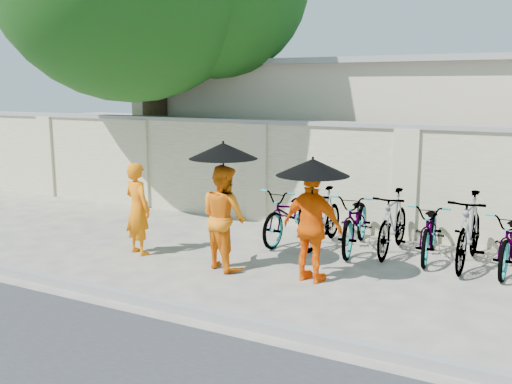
% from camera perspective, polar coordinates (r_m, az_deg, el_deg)
% --- Properties ---
extents(ground, '(80.00, 80.00, 0.00)m').
position_cam_1_polar(ground, '(8.77, -3.41, -7.70)').
color(ground, '#B7AD96').
extents(kerb, '(40.00, 0.16, 0.12)m').
position_cam_1_polar(kerb, '(7.44, -10.34, -10.77)').
color(kerb, gray).
rests_on(kerb, ground).
extents(compound_wall, '(20.00, 0.30, 2.00)m').
position_cam_1_polar(compound_wall, '(10.98, 9.77, 1.25)').
color(compound_wall, beige).
rests_on(compound_wall, ground).
extents(building_behind, '(14.00, 6.00, 3.20)m').
position_cam_1_polar(building_behind, '(14.35, 18.46, 5.42)').
color(building_behind, '#BCB29C').
rests_on(building_behind, ground).
extents(monk_left, '(0.64, 0.51, 1.52)m').
position_cam_1_polar(monk_left, '(9.56, -11.75, -1.64)').
color(monk_left, orange).
rests_on(monk_left, ground).
extents(monk_center, '(0.95, 0.86, 1.59)m').
position_cam_1_polar(monk_center, '(8.62, -3.24, -2.51)').
color(monk_center, orange).
rests_on(monk_center, ground).
extents(parasol_center, '(1.02, 1.02, 1.03)m').
position_cam_1_polar(parasol_center, '(8.36, -3.30, 4.14)').
color(parasol_center, black).
rests_on(parasol_center, ground).
extents(monk_right, '(0.98, 0.53, 1.59)m').
position_cam_1_polar(monk_right, '(8.05, 5.67, -3.49)').
color(monk_right, '#FF6205').
rests_on(monk_right, ground).
extents(parasol_right, '(1.02, 1.02, 0.87)m').
position_cam_1_polar(parasol_right, '(7.81, 5.69, 2.49)').
color(parasol_right, black).
rests_on(parasol_right, ground).
extents(bike_0, '(0.78, 1.94, 1.00)m').
position_cam_1_polar(bike_0, '(10.21, 3.55, -2.18)').
color(bike_0, gray).
rests_on(bike_0, ground).
extents(bike_1, '(0.48, 1.68, 1.01)m').
position_cam_1_polar(bike_1, '(9.96, 6.67, -2.51)').
color(bike_1, gray).
rests_on(bike_1, ground).
extents(bike_2, '(0.93, 2.02, 1.02)m').
position_cam_1_polar(bike_2, '(9.77, 9.99, -2.82)').
color(bike_2, gray).
rests_on(bike_2, ground).
extents(bike_3, '(0.50, 1.76, 1.06)m').
position_cam_1_polar(bike_3, '(9.68, 13.53, -2.98)').
color(bike_3, gray).
rests_on(bike_3, ground).
extents(bike_4, '(0.81, 1.86, 0.95)m').
position_cam_1_polar(bike_4, '(9.60, 17.06, -3.59)').
color(bike_4, gray).
rests_on(bike_4, ground).
extents(bike_5, '(0.60, 1.91, 1.14)m').
position_cam_1_polar(bike_5, '(9.34, 20.54, -3.61)').
color(bike_5, gray).
rests_on(bike_5, ground).
extents(bike_6, '(0.75, 1.84, 0.95)m').
position_cam_1_polar(bike_6, '(9.36, 24.21, -4.43)').
color(bike_6, gray).
rests_on(bike_6, ground).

